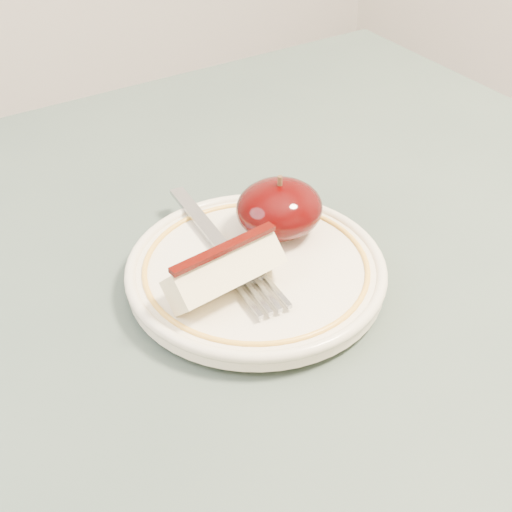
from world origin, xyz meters
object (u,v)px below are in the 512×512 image
fork (223,248)px  apple_half (279,208)px  plate (256,270)px  table (273,414)px

fork → apple_half: bearing=-83.4°
plate → apple_half: (0.04, 0.03, 0.03)m
table → fork: fork is taller
plate → fork: fork is taller
plate → fork: 0.03m
apple_half → fork: 0.06m
table → apple_half: 0.17m
table → apple_half: apple_half is taller
table → fork: bearing=85.8°
table → apple_half: size_ratio=12.58×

